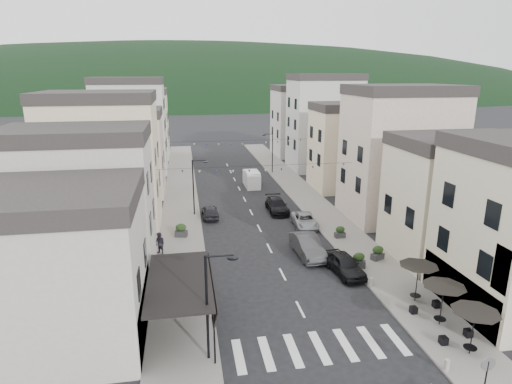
% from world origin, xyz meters
% --- Properties ---
extents(ground, '(700.00, 700.00, 0.00)m').
position_xyz_m(ground, '(0.00, 0.00, 0.00)').
color(ground, black).
rests_on(ground, ground).
extents(sidewalk_left, '(4.00, 76.00, 0.12)m').
position_xyz_m(sidewalk_left, '(-7.50, 32.00, 0.06)').
color(sidewalk_left, slate).
rests_on(sidewalk_left, ground).
extents(sidewalk_right, '(4.00, 76.00, 0.12)m').
position_xyz_m(sidewalk_right, '(7.50, 32.00, 0.06)').
color(sidewalk_right, slate).
rests_on(sidewalk_right, ground).
extents(hill_backdrop, '(640.00, 360.00, 70.00)m').
position_xyz_m(hill_backdrop, '(0.00, 300.00, 0.00)').
color(hill_backdrop, black).
rests_on(hill_backdrop, ground).
extents(boutique_building, '(12.00, 8.00, 8.00)m').
position_xyz_m(boutique_building, '(-15.50, 5.00, 4.00)').
color(boutique_building, '#AAA59C').
rests_on(boutique_building, ground).
extents(boutique_awning, '(3.77, 7.50, 3.28)m').
position_xyz_m(boutique_awning, '(-7.25, 5.00, 3.11)').
color(boutique_awning, black).
rests_on(boutique_awning, ground).
extents(buildings_row_left, '(10.20, 54.16, 14.00)m').
position_xyz_m(buildings_row_left, '(-14.50, 37.75, 6.12)').
color(buildings_row_left, '#AAA59C').
rests_on(buildings_row_left, ground).
extents(buildings_row_right, '(10.20, 54.16, 14.50)m').
position_xyz_m(buildings_row_right, '(14.50, 36.59, 6.32)').
color(buildings_row_right, beige).
rests_on(buildings_row_right, ground).
extents(cafe_terrace, '(2.50, 8.10, 2.53)m').
position_xyz_m(cafe_terrace, '(7.70, 2.80, 2.36)').
color(cafe_terrace, black).
rests_on(cafe_terrace, ground).
extents(streetlamp_left_near, '(1.70, 0.56, 6.00)m').
position_xyz_m(streetlamp_left_near, '(-5.82, 2.00, 3.70)').
color(streetlamp_left_near, black).
rests_on(streetlamp_left_near, ground).
extents(streetlamp_left_far, '(1.70, 0.56, 6.00)m').
position_xyz_m(streetlamp_left_far, '(-5.82, 26.00, 3.70)').
color(streetlamp_left_far, black).
rests_on(streetlamp_left_far, ground).
extents(streetlamp_right_far, '(1.70, 0.56, 6.00)m').
position_xyz_m(streetlamp_right_far, '(5.82, 44.00, 3.70)').
color(streetlamp_right_far, black).
rests_on(streetlamp_right_far, ground).
extents(traffic_sign, '(0.70, 0.07, 2.70)m').
position_xyz_m(traffic_sign, '(5.80, -3.50, 1.93)').
color(traffic_sign, black).
rests_on(traffic_sign, ground).
extents(bollards, '(11.66, 10.26, 0.60)m').
position_xyz_m(bollards, '(0.00, 5.50, 0.42)').
color(bollards, gray).
rests_on(bollards, ground).
extents(bunting_near, '(19.00, 0.28, 0.62)m').
position_xyz_m(bunting_near, '(0.00, 22.00, 5.65)').
color(bunting_near, black).
rests_on(bunting_near, ground).
extents(bunting_far, '(19.00, 0.28, 0.62)m').
position_xyz_m(bunting_far, '(0.00, 38.00, 5.65)').
color(bunting_far, black).
rests_on(bunting_far, ground).
extents(parked_car_a, '(2.33, 4.67, 1.53)m').
position_xyz_m(parked_car_a, '(4.60, 10.34, 0.76)').
color(parked_car_a, black).
rests_on(parked_car_a, ground).
extents(parked_car_b, '(2.01, 5.22, 1.70)m').
position_xyz_m(parked_car_b, '(2.80, 13.96, 0.85)').
color(parked_car_b, '#323335').
rests_on(parked_car_b, ground).
extents(parked_car_c, '(2.41, 4.74, 1.28)m').
position_xyz_m(parked_car_c, '(4.48, 20.70, 0.64)').
color(parked_car_c, '#999BA1').
rests_on(parked_car_c, ground).
extents(parked_car_d, '(2.03, 4.94, 1.43)m').
position_xyz_m(parked_car_d, '(2.80, 25.73, 0.72)').
color(parked_car_d, black).
rests_on(parked_car_d, ground).
extents(parked_car_e, '(1.66, 3.97, 1.34)m').
position_xyz_m(parked_car_e, '(-4.49, 25.00, 0.67)').
color(parked_car_e, black).
rests_on(parked_car_e, ground).
extents(delivery_van, '(1.79, 4.50, 2.15)m').
position_xyz_m(delivery_van, '(1.80, 36.82, 1.06)').
color(delivery_van, silver).
rests_on(delivery_van, ground).
extents(pedestrian_a, '(0.79, 0.71, 1.81)m').
position_xyz_m(pedestrian_a, '(-5.80, 11.80, 1.02)').
color(pedestrian_a, black).
rests_on(pedestrian_a, sidewalk_left).
extents(pedestrian_b, '(1.17, 1.15, 1.90)m').
position_xyz_m(pedestrian_b, '(-9.20, 16.03, 1.07)').
color(pedestrian_b, black).
rests_on(pedestrian_b, sidewalk_left).
extents(planter_la, '(1.09, 0.62, 1.20)m').
position_xyz_m(planter_la, '(-6.56, 10.79, 0.70)').
color(planter_la, '#2C2C2F').
rests_on(planter_la, sidewalk_left).
extents(planter_lb, '(1.21, 0.84, 1.23)m').
position_xyz_m(planter_lb, '(-7.48, 19.81, 0.72)').
color(planter_lb, '#29292B').
rests_on(planter_lb, sidewalk_left).
extents(planter_ra, '(1.20, 0.93, 1.19)m').
position_xyz_m(planter_ra, '(6.00, 11.00, 0.70)').
color(planter_ra, '#29292B').
rests_on(planter_ra, sidewalk_right).
extents(planter_rb, '(1.18, 0.93, 1.16)m').
position_xyz_m(planter_rb, '(8.07, 12.07, 0.68)').
color(planter_rb, '#2E2E30').
rests_on(planter_rb, sidewalk_right).
extents(planter_rc, '(0.98, 0.56, 1.07)m').
position_xyz_m(planter_rc, '(6.78, 17.12, 0.64)').
color(planter_rc, '#323235').
rests_on(planter_rc, sidewalk_right).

